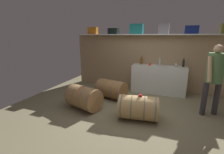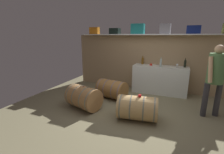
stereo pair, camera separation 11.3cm
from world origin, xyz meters
name	(u,v)px [view 1 (the left image)]	position (x,y,z in m)	size (l,w,h in m)	color
ground_plane	(138,105)	(0.00, 0.53, -0.01)	(6.77, 7.46, 0.02)	#7D7656
back_wall_panel	(149,63)	(0.00, 2.13, 0.96)	(5.57, 0.10, 1.93)	#9F835E
high_shelf_board	(150,35)	(0.00, 1.98, 1.95)	(5.12, 0.40, 0.03)	white
toolcase_orange	(93,31)	(-2.12, 1.98, 2.09)	(0.35, 0.19, 0.25)	orange
toolcase_black	(114,31)	(-1.29, 1.98, 2.06)	(0.35, 0.30, 0.21)	black
toolcase_teal	(137,29)	(-0.45, 1.98, 2.13)	(0.44, 0.30, 0.34)	#187D7E
toolcase_grey	(164,29)	(0.44, 1.98, 2.12)	(0.32, 0.26, 0.32)	gray
toolcase_navy	(192,30)	(1.26, 1.98, 2.08)	(0.39, 0.22, 0.25)	navy
work_cabinet	(158,79)	(0.40, 1.81, 0.47)	(1.76, 0.53, 0.93)	white
wine_bottle_amber	(141,60)	(-0.23, 1.96, 1.06)	(0.08, 0.08, 0.29)	brown
wine_bottle_clear	(160,62)	(0.41, 1.67, 1.07)	(0.07, 0.07, 0.31)	#ADBFBB
wine_bottle_dark	(183,63)	(1.13, 1.90, 1.06)	(0.07, 0.07, 0.29)	black
wine_glass	(176,65)	(0.91, 1.73, 1.02)	(0.07, 0.07, 0.13)	white
red_funnel	(150,64)	(0.08, 1.84, 0.98)	(0.11, 0.11, 0.09)	red
wine_barrel_near	(138,108)	(0.14, -0.23, 0.29)	(0.97, 0.67, 0.58)	tan
wine_barrel_far	(111,89)	(-0.91, 0.77, 0.29)	(0.98, 0.74, 0.59)	#9E6F3A
wine_barrel_flank	(84,98)	(-1.34, -0.18, 0.31)	(1.02, 0.83, 0.62)	#A47646
tasting_cup	(141,95)	(0.18, -0.23, 0.59)	(0.07, 0.07, 0.05)	red
winemaker_pouring	(215,73)	(1.74, 0.60, 1.05)	(0.55, 0.47, 1.72)	#333236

